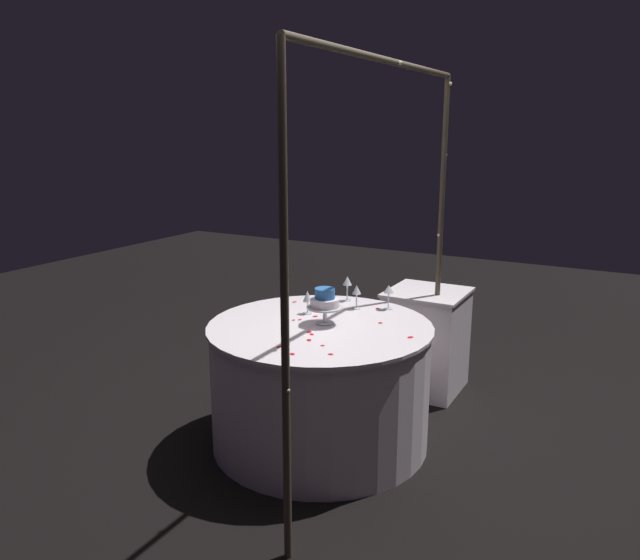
% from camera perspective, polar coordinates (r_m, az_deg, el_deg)
% --- Properties ---
extents(ground_plane, '(12.00, 12.00, 0.00)m').
position_cam_1_polar(ground_plane, '(3.96, 0.00, -14.70)').
color(ground_plane, black).
extents(decorative_arch, '(2.07, 0.06, 2.25)m').
position_cam_1_polar(decorative_arch, '(3.33, 5.97, 6.47)').
color(decorative_arch, '#473D2D').
rests_on(decorative_arch, ground).
extents(main_table, '(1.35, 1.35, 0.76)m').
position_cam_1_polar(main_table, '(3.79, 0.00, -9.66)').
color(main_table, white).
rests_on(main_table, ground).
extents(side_table, '(0.55, 0.55, 0.76)m').
position_cam_1_polar(side_table, '(4.60, 9.83, -5.56)').
color(side_table, white).
rests_on(side_table, ground).
extents(tiered_cake, '(0.22, 0.22, 0.22)m').
position_cam_1_polar(tiered_cake, '(3.64, 0.45, -2.01)').
color(tiered_cake, silver).
rests_on(tiered_cake, main_table).
extents(wine_glass_0, '(0.07, 0.07, 0.16)m').
position_cam_1_polar(wine_glass_0, '(3.97, 6.43, -0.97)').
color(wine_glass_0, silver).
rests_on(wine_glass_0, main_table).
extents(wine_glass_1, '(0.06, 0.06, 0.17)m').
position_cam_1_polar(wine_glass_1, '(4.14, 2.57, -0.19)').
color(wine_glass_1, silver).
rests_on(wine_glass_1, main_table).
extents(wine_glass_2, '(0.06, 0.06, 0.15)m').
position_cam_1_polar(wine_glass_2, '(3.85, -1.18, -1.63)').
color(wine_glass_2, silver).
rests_on(wine_glass_2, main_table).
extents(wine_glass_3, '(0.06, 0.06, 0.16)m').
position_cam_1_polar(wine_glass_3, '(3.96, 3.44, -1.03)').
color(wine_glass_3, silver).
rests_on(wine_glass_3, main_table).
extents(rose_petal_0, '(0.04, 0.04, 0.00)m').
position_cam_1_polar(rose_petal_0, '(3.39, -1.03, -5.62)').
color(rose_petal_0, red).
rests_on(rose_petal_0, main_table).
extents(rose_petal_1, '(0.05, 0.04, 0.00)m').
position_cam_1_polar(rose_petal_1, '(3.47, 8.44, -5.30)').
color(rose_petal_1, red).
rests_on(rose_petal_1, main_table).
extents(rose_petal_2, '(0.03, 0.03, 0.00)m').
position_cam_1_polar(rose_petal_2, '(4.00, 5.38, -2.64)').
color(rose_petal_2, red).
rests_on(rose_petal_2, main_table).
extents(rose_petal_3, '(0.03, 0.03, 0.00)m').
position_cam_1_polar(rose_petal_3, '(3.48, -3.53, -5.11)').
color(rose_petal_3, red).
rests_on(rose_petal_3, main_table).
extents(rose_petal_4, '(0.04, 0.03, 0.00)m').
position_cam_1_polar(rose_petal_4, '(4.13, -2.39, -2.05)').
color(rose_petal_4, red).
rests_on(rose_petal_4, main_table).
extents(rose_petal_5, '(0.04, 0.04, 0.00)m').
position_cam_1_polar(rose_petal_5, '(3.81, -0.45, -3.41)').
color(rose_petal_5, red).
rests_on(rose_petal_5, main_table).
extents(rose_petal_6, '(0.02, 0.03, 0.00)m').
position_cam_1_polar(rose_petal_6, '(3.70, 5.67, -4.00)').
color(rose_petal_6, red).
rests_on(rose_petal_6, main_table).
extents(rose_petal_7, '(0.03, 0.03, 0.00)m').
position_cam_1_polar(rose_petal_7, '(3.31, 0.24, -6.13)').
color(rose_petal_7, red).
rests_on(rose_petal_7, main_table).
extents(rose_petal_8, '(0.05, 0.05, 0.00)m').
position_cam_1_polar(rose_petal_8, '(4.08, 0.93, -2.25)').
color(rose_petal_8, red).
rests_on(rose_petal_8, main_table).
extents(rose_petal_9, '(0.03, 0.03, 0.00)m').
position_cam_1_polar(rose_petal_9, '(3.30, -3.85, -6.24)').
color(rose_petal_9, red).
rests_on(rose_petal_9, main_table).
extents(rose_petal_10, '(0.05, 0.04, 0.00)m').
position_cam_1_polar(rose_petal_10, '(3.53, -1.02, -4.86)').
color(rose_petal_10, red).
rests_on(rose_petal_10, main_table).
extents(rose_petal_11, '(0.04, 0.04, 0.00)m').
position_cam_1_polar(rose_petal_11, '(3.19, -2.59, -6.91)').
color(rose_petal_11, red).
rests_on(rose_petal_11, main_table).
extents(rose_petal_12, '(0.03, 0.02, 0.00)m').
position_cam_1_polar(rose_petal_12, '(3.75, -1.89, -3.71)').
color(rose_petal_12, red).
rests_on(rose_petal_12, main_table).
extents(rose_petal_13, '(0.04, 0.04, 0.00)m').
position_cam_1_polar(rose_petal_13, '(3.49, -0.78, -5.09)').
color(rose_petal_13, red).
rests_on(rose_petal_13, main_table).
extents(rose_petal_14, '(0.03, 0.02, 0.00)m').
position_cam_1_polar(rose_petal_14, '(3.74, -2.49, -3.76)').
color(rose_petal_14, red).
rests_on(rose_petal_14, main_table).
extents(rose_petal_15, '(0.03, 0.04, 0.00)m').
position_cam_1_polar(rose_petal_15, '(3.19, 1.00, -6.93)').
color(rose_petal_15, red).
rests_on(rose_petal_15, main_table).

